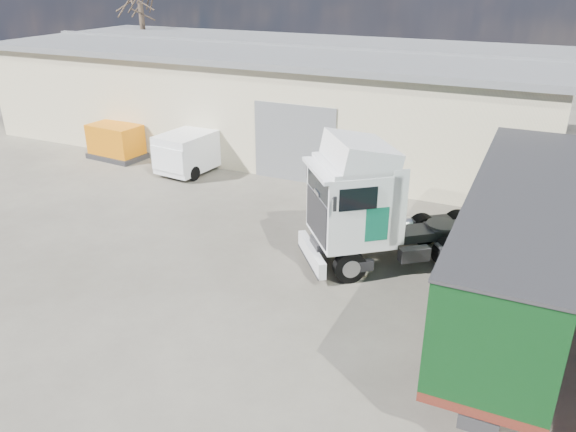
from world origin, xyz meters
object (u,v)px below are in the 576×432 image
at_px(tractor_unit, 376,211).
at_px(panel_van, 198,149).
at_px(box_trailer, 515,236).
at_px(orange_skip, 116,144).

distance_m(tractor_unit, panel_van, 12.20).
relative_size(box_trailer, orange_skip, 3.96).
relative_size(box_trailer, panel_van, 2.36).
xyz_separation_m(box_trailer, orange_skip, (-19.85, 6.72, -1.63)).
distance_m(box_trailer, orange_skip, 21.02).
relative_size(panel_van, orange_skip, 1.68).
distance_m(tractor_unit, orange_skip, 16.48).
height_order(tractor_unit, panel_van, tractor_unit).
distance_m(panel_van, orange_skip, 4.84).
bearing_deg(panel_van, tractor_unit, -22.05).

